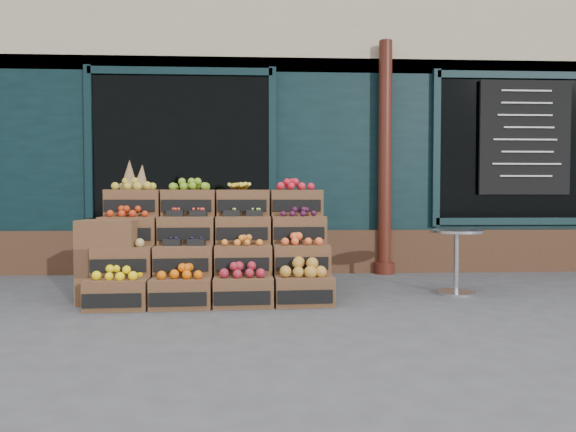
{
  "coord_description": "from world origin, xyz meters",
  "views": [
    {
      "loc": [
        -0.43,
        -4.53,
        1.03
      ],
      "look_at": [
        -0.2,
        0.7,
        0.85
      ],
      "focal_mm": 30.0,
      "sensor_mm": 36.0,
      "label": 1
    }
  ],
  "objects": [
    {
      "name": "shopkeeper",
      "position": [
        -1.76,
        2.7,
        1.1
      ],
      "size": [
        0.88,
        0.66,
        2.2
      ],
      "primitive_type": "imported",
      "rotation": [
        0.0,
        0.0,
        2.96
      ],
      "color": "#1C6327",
      "rests_on": "ground"
    },
    {
      "name": "bistro_table",
      "position": [
        1.63,
        0.58,
        0.44
      ],
      "size": [
        0.56,
        0.56,
        0.7
      ],
      "rotation": [
        0.0,
        0.0,
        0.25
      ],
      "color": "#B9BBC0",
      "rests_on": "ground"
    },
    {
      "name": "spare_crates",
      "position": [
        -2.0,
        0.32,
        0.41
      ],
      "size": [
        0.56,
        0.39,
        0.83
      ],
      "rotation": [
        0.0,
        0.0,
        -0.01
      ],
      "color": "brown",
      "rests_on": "ground"
    },
    {
      "name": "shop_facade",
      "position": [
        0.0,
        5.11,
        2.4
      ],
      "size": [
        12.0,
        6.24,
        4.8
      ],
      "color": "black",
      "rests_on": "ground"
    },
    {
      "name": "crate_display",
      "position": [
        -0.98,
        0.58,
        0.45
      ],
      "size": [
        2.39,
        1.25,
        1.46
      ],
      "rotation": [
        0.0,
        0.0,
        0.05
      ],
      "color": "brown",
      "rests_on": "ground"
    },
    {
      "name": "ground",
      "position": [
        0.0,
        0.0,
        0.0
      ],
      "size": [
        60.0,
        60.0,
        0.0
      ],
      "primitive_type": "plane",
      "color": "#474749",
      "rests_on": "ground"
    }
  ]
}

